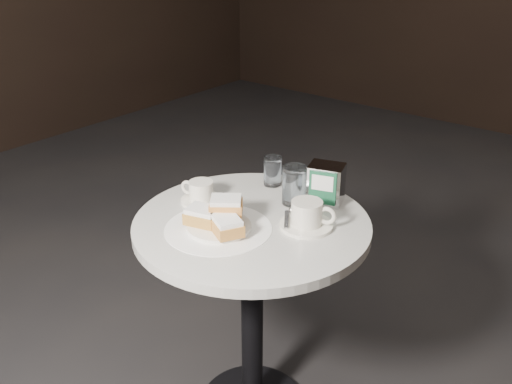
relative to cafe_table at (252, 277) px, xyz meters
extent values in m
cylinder|color=black|center=(0.00, 0.00, -0.18)|extent=(0.07, 0.07, 0.70)
cylinder|color=silver|center=(0.00, 0.00, 0.18)|extent=(0.70, 0.70, 0.03)
cylinder|color=white|center=(-0.04, -0.10, 0.20)|extent=(0.35, 0.35, 0.00)
cylinder|color=white|center=(-0.04, -0.10, 0.20)|extent=(0.19, 0.19, 0.01)
cube|color=#B98539|center=(-0.08, -0.12, 0.23)|extent=(0.11, 0.09, 0.03)
cube|color=white|center=(-0.08, -0.12, 0.25)|extent=(0.10, 0.09, 0.01)
cube|color=#C9893E|center=(0.01, -0.12, 0.23)|extent=(0.12, 0.11, 0.03)
cube|color=white|center=(0.01, -0.12, 0.25)|extent=(0.11, 0.10, 0.01)
cube|color=#D68C41|center=(-0.04, -0.07, 0.26)|extent=(0.12, 0.11, 0.03)
cube|color=white|center=(-0.04, -0.07, 0.28)|extent=(0.11, 0.10, 0.01)
cylinder|color=white|center=(-0.20, 0.00, 0.20)|extent=(0.16, 0.16, 0.01)
cylinder|color=white|center=(-0.20, 0.00, 0.24)|extent=(0.09, 0.09, 0.06)
cylinder|color=brown|center=(-0.20, 0.00, 0.26)|extent=(0.08, 0.08, 0.00)
torus|color=silver|center=(-0.25, -0.01, 0.24)|extent=(0.05, 0.02, 0.05)
cube|color=#AFAFB4|center=(-0.15, 0.01, 0.21)|extent=(0.01, 0.09, 0.00)
sphere|color=silver|center=(-0.16, 0.05, 0.21)|extent=(0.02, 0.02, 0.02)
cylinder|color=silver|center=(0.15, 0.07, 0.20)|extent=(0.20, 0.20, 0.01)
cylinder|color=silver|center=(0.15, 0.07, 0.24)|extent=(0.12, 0.12, 0.07)
cylinder|color=brown|center=(0.15, 0.07, 0.27)|extent=(0.11, 0.11, 0.00)
torus|color=beige|center=(0.20, 0.09, 0.24)|extent=(0.06, 0.03, 0.06)
cube|color=#B6B6BB|center=(0.09, 0.05, 0.21)|extent=(0.07, 0.10, 0.00)
sphere|color=#BABABF|center=(0.07, 0.10, 0.22)|extent=(0.02, 0.02, 0.02)
cylinder|color=silver|center=(-0.11, 0.24, 0.25)|extent=(0.08, 0.08, 0.10)
cylinder|color=silver|center=(-0.11, 0.24, 0.24)|extent=(0.07, 0.07, 0.08)
cylinder|color=white|center=(0.03, 0.17, 0.26)|extent=(0.09, 0.09, 0.12)
cylinder|color=silver|center=(0.03, 0.17, 0.25)|extent=(0.08, 0.08, 0.10)
cube|color=silver|center=(0.10, 0.24, 0.26)|extent=(0.13, 0.11, 0.12)
cube|color=#175335|center=(0.12, 0.20, 0.26)|extent=(0.08, 0.03, 0.11)
cube|color=white|center=(0.12, 0.19, 0.28)|extent=(0.06, 0.02, 0.05)
camera|label=1|loc=(0.93, -1.15, 0.99)|focal=40.00mm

